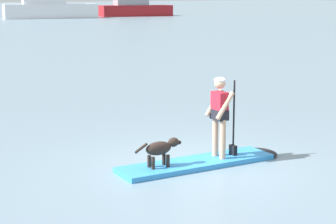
{
  "coord_description": "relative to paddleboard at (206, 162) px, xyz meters",
  "views": [
    {
      "loc": [
        -6.66,
        -9.05,
        3.3
      ],
      "look_at": [
        0.0,
        1.0,
        0.9
      ],
      "focal_mm": 64.11,
      "sensor_mm": 36.0,
      "label": 1
    }
  ],
  "objects": [
    {
      "name": "dog",
      "position": [
        -1.02,
        0.07,
        0.4
      ],
      "size": [
        0.99,
        0.25,
        0.53
      ],
      "color": "#2D231E",
      "rests_on": "paddleboard"
    },
    {
      "name": "moored_boat_far_port",
      "position": [
        23.89,
        65.57,
        1.56
      ],
      "size": [
        12.33,
        5.31,
        4.95
      ],
      "color": "white",
      "rests_on": "ground_plane"
    },
    {
      "name": "person_paddler",
      "position": [
        0.31,
        -0.02,
        0.97
      ],
      "size": [
        0.62,
        0.5,
        1.6
      ],
      "color": "tan",
      "rests_on": "paddleboard"
    },
    {
      "name": "ground_plane",
      "position": [
        -0.23,
        0.01,
        -0.05
      ],
      "size": [
        400.0,
        400.0,
        0.0
      ],
      "primitive_type": "plane",
      "color": "slate"
    },
    {
      "name": "paddleboard",
      "position": [
        0.0,
        0.0,
        0.0
      ],
      "size": [
        3.52,
        1.0,
        0.1
      ],
      "color": "#338CD8",
      "rests_on": "ground_plane"
    },
    {
      "name": "moored_boat_starboard",
      "position": [
        37.03,
        66.02,
        1.47
      ],
      "size": [
        10.71,
        5.02,
        11.0
      ],
      "color": "maroon",
      "rests_on": "ground_plane"
    }
  ]
}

